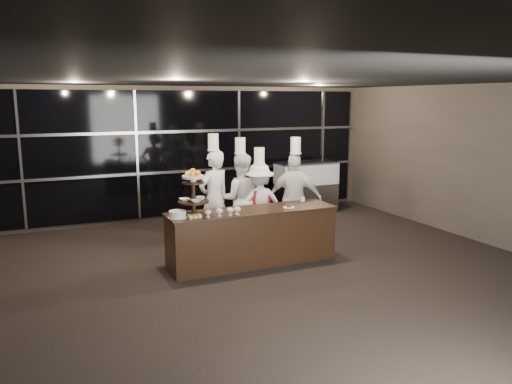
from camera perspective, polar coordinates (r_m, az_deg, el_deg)
name	(u,v)px	position (r m, az deg, el deg)	size (l,w,h in m)	color
room	(292,188)	(6.94, 4.17, 0.47)	(10.00, 10.00, 10.00)	black
window_wall	(190,153)	(11.49, -7.57, 4.44)	(8.60, 0.10, 2.80)	black
buffet_counter	(252,236)	(8.33, -0.42, -5.08)	(2.84, 0.74, 0.92)	black
display_stand	(193,189)	(7.79, -7.18, 0.33)	(0.48, 0.48, 0.74)	black
compotes	(224,211)	(7.79, -3.70, -2.15)	(0.60, 0.11, 0.12)	silver
layer_cake	(178,214)	(7.75, -8.95, -2.54)	(0.30, 0.30, 0.11)	white
pastry_squares	(195,216)	(7.71, -7.03, -2.75)	(0.20, 0.13, 0.05)	#EDD974
small_plate	(289,207)	(8.39, 3.76, -1.69)	(0.20, 0.20, 0.05)	white
chef_cup	(303,199)	(8.91, 5.36, -0.86)	(0.08, 0.08, 0.07)	white
display_case	(306,184)	(12.07, 5.75, 0.87)	(1.48, 0.65, 1.24)	#A5A5AA
chef_a	(214,198)	(9.16, -4.80, -0.71)	(0.77, 0.64, 2.11)	silver
chef_b	(240,198)	(9.42, -1.79, -0.71)	(0.99, 0.87, 2.02)	silver
chef_c	(259,203)	(9.38, 0.37, -1.32)	(1.04, 0.66, 1.84)	white
chef_d	(295,198)	(9.37, 4.46, -0.74)	(1.07, 0.94, 2.03)	white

